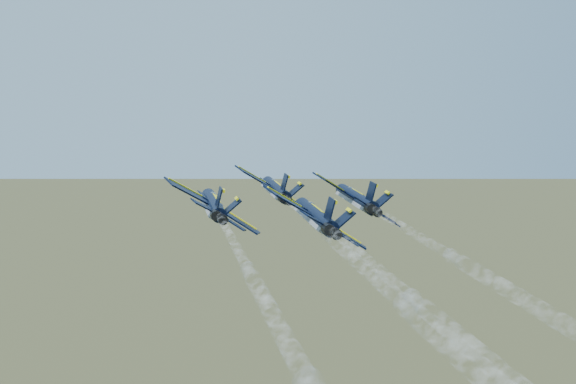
{
  "coord_description": "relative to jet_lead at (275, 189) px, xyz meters",
  "views": [
    {
      "loc": [
        -14.8,
        -94.85,
        114.55
      ],
      "look_at": [
        -1.41,
        -0.84,
        101.83
      ],
      "focal_mm": 45.0,
      "sensor_mm": 36.0,
      "label": 1
    }
  ],
  "objects": [
    {
      "name": "jet_right",
      "position": [
        9.48,
        -11.07,
        0.0
      ],
      "size": [
        12.36,
        18.27,
        7.42
      ],
      "rotation": [
        0.0,
        0.56,
        0.07
      ],
      "color": "black"
    },
    {
      "name": "smoke_trail_lead",
      "position": [
        4.71,
        -69.03,
        0.03
      ],
      "size": [
        8.6,
        94.15,
        3.11
      ],
      "rotation": [
        0.0,
        0.56,
        0.07
      ],
      "color": "white"
    },
    {
      "name": "jet_left",
      "position": [
        -9.74,
        -13.73,
        0.0
      ],
      "size": [
        12.36,
        18.27,
        7.42
      ],
      "rotation": [
        0.0,
        0.56,
        0.07
      ],
      "color": "black"
    },
    {
      "name": "jet_slot",
      "position": [
        1.52,
        -24.25,
        0.0
      ],
      "size": [
        12.36,
        18.27,
        7.42
      ],
      "rotation": [
        0.0,
        0.56,
        0.07
      ],
      "color": "black"
    },
    {
      "name": "jet_lead",
      "position": [
        0.0,
        0.0,
        0.0
      ],
      "size": [
        12.36,
        18.27,
        7.42
      ],
      "rotation": [
        0.0,
        0.56,
        0.07
      ],
      "color": "black"
    }
  ]
}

